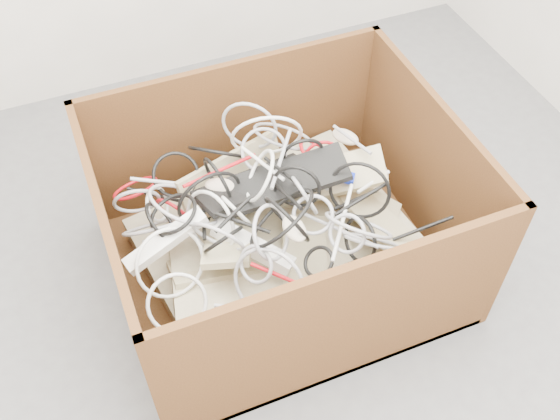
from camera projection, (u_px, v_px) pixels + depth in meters
name	position (u px, v px, depth m)	size (l,w,h in m)	color
ground	(299.00, 320.00, 2.20)	(3.00, 3.00, 0.00)	#4F4F51
cardboard_box	(278.00, 243.00, 2.22)	(1.11, 0.93, 0.60)	#3A200E
keyboard_pile	(282.00, 211.00, 2.16)	(0.86, 0.72, 0.38)	tan
mice_scatter	(299.00, 214.00, 2.06)	(0.86, 0.65, 0.21)	beige
power_strip_left	(166.00, 241.00, 1.94)	(0.28, 0.05, 0.04)	white
power_strip_right	(253.00, 246.00, 1.99)	(0.27, 0.05, 0.04)	white
vga_plug	(347.00, 177.00, 2.17)	(0.04, 0.04, 0.02)	#0D23C6
cable_tangle	(249.00, 203.00, 2.02)	(1.02, 0.79, 0.37)	silver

